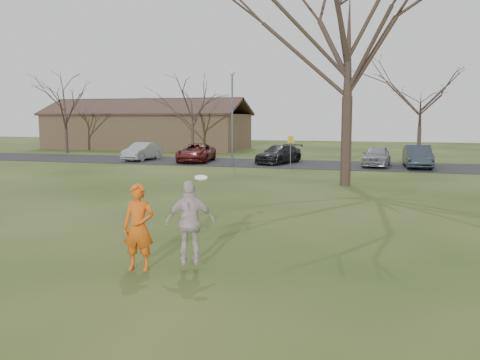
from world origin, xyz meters
name	(u,v)px	position (x,y,z in m)	size (l,w,h in m)	color
ground	(186,274)	(0.00, 0.00, 0.00)	(120.00, 120.00, 0.00)	#1E380F
parking_strip	(328,165)	(0.00, 25.00, 0.02)	(62.00, 6.50, 0.04)	black
player_defender	(139,227)	(-1.06, -0.02, 0.93)	(0.68, 0.44, 1.86)	#D95911
car_1	(142,151)	(-13.70, 24.63, 0.69)	(1.38, 3.97, 1.31)	gray
car_2	(196,153)	(-9.36, 24.53, 0.69)	(2.17, 4.71, 1.31)	#541513
car_3	(279,154)	(-3.39, 25.00, 0.68)	(1.79, 4.39, 1.28)	black
car_4	(377,156)	(3.18, 24.72, 0.73)	(1.62, 4.02, 1.37)	gray
car_5	(418,156)	(5.70, 24.55, 0.76)	(1.52, 4.36, 1.44)	#272F3A
catching_play	(190,222)	(0.03, 0.22, 1.06)	(1.13, 0.83, 1.89)	beige
building	(147,130)	(-20.00, 38.00, 1.93)	(20.60, 8.50, 5.14)	#8C6D4C
lamp_post	(232,106)	(-6.00, 22.50, 3.97)	(0.34, 0.34, 6.27)	#47474C
sign_yellow	(291,146)	(-2.00, 22.00, 1.45)	(0.35, 0.35, 2.08)	#47474C
big_tree	(349,35)	(2.00, 15.00, 7.00)	(9.00, 9.00, 14.00)	#352821
small_tree_row	(397,108)	(4.38, 30.06, 3.89)	(55.00, 5.90, 8.50)	#352821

